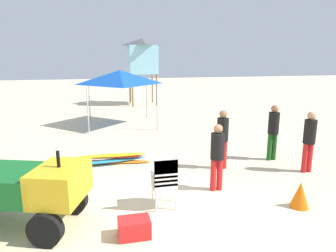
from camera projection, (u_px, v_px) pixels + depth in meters
name	position (u px, v px, depth m)	size (l,w,h in m)	color
ground	(183.00, 209.00, 6.31)	(80.00, 80.00, 0.00)	beige
utility_cart	(18.00, 187.00, 5.51)	(2.80, 1.99, 1.50)	#146023
stacked_plastic_chairs	(165.00, 177.00, 6.19)	(0.48, 0.48, 1.20)	white
surfboard_pile	(110.00, 159.00, 8.97)	(2.52, 0.84, 0.32)	orange
lifeguard_near_left	(309.00, 138.00, 8.15)	(0.32, 0.32, 1.69)	red
lifeguard_near_center	(273.00, 129.00, 9.13)	(0.32, 0.32, 1.71)	#194C19
lifeguard_near_right	(217.00, 153.00, 7.02)	(0.32, 0.32, 1.60)	red
lifeguard_far_right	(222.00, 136.00, 8.41)	(0.32, 0.32, 1.68)	red
popup_canopy	(120.00, 77.00, 13.73)	(2.93, 2.93, 2.53)	#B2B2B7
lifeguard_tower	(142.00, 56.00, 19.63)	(1.98, 1.98, 4.28)	olive
traffic_cone_near	(300.00, 195.00, 6.34)	(0.39, 0.39, 0.56)	orange
cooler_box	(134.00, 228.00, 5.31)	(0.56, 0.38, 0.33)	red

